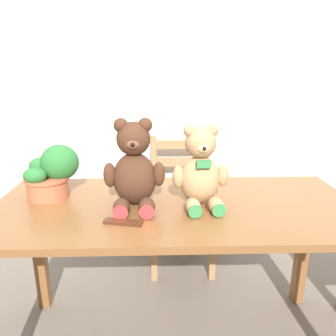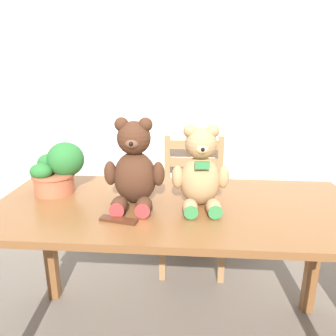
{
  "view_description": "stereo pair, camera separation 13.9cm",
  "coord_description": "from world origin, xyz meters",
  "px_view_note": "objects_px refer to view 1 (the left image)",
  "views": [
    {
      "loc": [
        -0.07,
        -0.96,
        1.34
      ],
      "look_at": [
        -0.03,
        0.37,
        0.92
      ],
      "focal_mm": 35.0,
      "sensor_mm": 36.0,
      "label": 1
    },
    {
      "loc": [
        0.07,
        -0.95,
        1.34
      ],
      "look_at": [
        -0.03,
        0.37,
        0.92
      ],
      "focal_mm": 35.0,
      "sensor_mm": 36.0,
      "label": 2
    }
  ],
  "objects_px": {
    "teddy_bear_left": "(134,169)",
    "potted_plant": "(52,173)",
    "wooden_chair_behind": "(181,201)",
    "teddy_bear_right": "(200,171)",
    "chocolate_bar": "(123,222)"
  },
  "relations": [
    {
      "from": "potted_plant",
      "to": "chocolate_bar",
      "type": "xyz_separation_m",
      "value": [
        0.35,
        -0.29,
        -0.11
      ]
    },
    {
      "from": "potted_plant",
      "to": "chocolate_bar",
      "type": "height_order",
      "value": "potted_plant"
    },
    {
      "from": "teddy_bear_left",
      "to": "teddy_bear_right",
      "type": "relative_size",
      "value": 1.07
    },
    {
      "from": "teddy_bear_left",
      "to": "chocolate_bar",
      "type": "height_order",
      "value": "teddy_bear_left"
    },
    {
      "from": "wooden_chair_behind",
      "to": "chocolate_bar",
      "type": "xyz_separation_m",
      "value": [
        -0.29,
        -0.97,
        0.33
      ]
    },
    {
      "from": "potted_plant",
      "to": "chocolate_bar",
      "type": "relative_size",
      "value": 1.64
    },
    {
      "from": "teddy_bear_left",
      "to": "potted_plant",
      "type": "distance_m",
      "value": 0.4
    },
    {
      "from": "teddy_bear_left",
      "to": "wooden_chair_behind",
      "type": "bearing_deg",
      "value": -109.72
    },
    {
      "from": "teddy_bear_right",
      "to": "chocolate_bar",
      "type": "bearing_deg",
      "value": 25.8
    },
    {
      "from": "teddy_bear_left",
      "to": "potted_plant",
      "type": "xyz_separation_m",
      "value": [
        -0.38,
        0.11,
        -0.05
      ]
    },
    {
      "from": "teddy_bear_left",
      "to": "chocolate_bar",
      "type": "xyz_separation_m",
      "value": [
        -0.03,
        -0.18,
        -0.15
      ]
    },
    {
      "from": "teddy_bear_left",
      "to": "teddy_bear_right",
      "type": "bearing_deg",
      "value": 178.6
    },
    {
      "from": "chocolate_bar",
      "to": "teddy_bear_right",
      "type": "bearing_deg",
      "value": 30.23
    },
    {
      "from": "teddy_bear_left",
      "to": "potted_plant",
      "type": "bearing_deg",
      "value": -16.92
    },
    {
      "from": "wooden_chair_behind",
      "to": "teddy_bear_left",
      "type": "xyz_separation_m",
      "value": [
        -0.26,
        -0.78,
        0.48
      ]
    }
  ]
}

